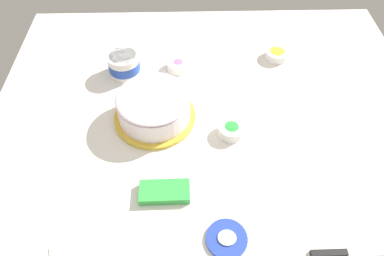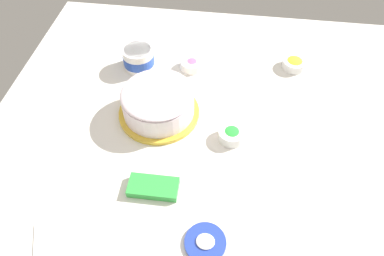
# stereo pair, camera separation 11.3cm
# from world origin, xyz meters

# --- Properties ---
(ground_plane) EXTENTS (1.54, 1.54, 0.00)m
(ground_plane) POSITION_xyz_m (0.00, 0.00, 0.00)
(ground_plane) COLOR silver
(frosted_cake) EXTENTS (0.28, 0.28, 0.12)m
(frosted_cake) POSITION_xyz_m (-0.19, 0.12, 0.05)
(frosted_cake) COLOR gold
(frosted_cake) RESTS_ON ground_plane
(frosting_tub) EXTENTS (0.12, 0.12, 0.09)m
(frosting_tub) POSITION_xyz_m (-0.32, 0.35, 0.04)
(frosting_tub) COLOR white
(frosting_tub) RESTS_ON ground_plane
(frosting_tub_lid) EXTENTS (0.11, 0.11, 0.02)m
(frosting_tub_lid) POSITION_xyz_m (0.02, -0.32, 0.01)
(frosting_tub_lid) COLOR #233DAD
(frosting_tub_lid) RESTS_ON ground_plane
(sprinkle_bowl_green) EXTENTS (0.09, 0.09, 0.04)m
(sprinkle_bowl_green) POSITION_xyz_m (0.06, 0.04, 0.02)
(sprinkle_bowl_green) COLOR white
(sprinkle_bowl_green) RESTS_ON ground_plane
(sprinkle_bowl_pink) EXTENTS (0.09, 0.09, 0.04)m
(sprinkle_bowl_pink) POSITION_xyz_m (-0.11, 0.37, 0.02)
(sprinkle_bowl_pink) COLOR white
(sprinkle_bowl_pink) RESTS_ON ground_plane
(sprinkle_bowl_yellow) EXTENTS (0.09, 0.09, 0.04)m
(sprinkle_bowl_yellow) POSITION_xyz_m (0.28, 0.43, 0.02)
(sprinkle_bowl_yellow) COLOR white
(sprinkle_bowl_yellow) RESTS_ON ground_plane
(candy_box_lower) EXTENTS (0.15, 0.07, 0.03)m
(candy_box_lower) POSITION_xyz_m (-0.15, -0.18, 0.01)
(candy_box_lower) COLOR green
(candy_box_lower) RESTS_ON ground_plane
(paper_napkin) EXTENTS (0.19, 0.19, 0.01)m
(paper_napkin) POSITION_xyz_m (-0.36, -0.37, 0.00)
(paper_napkin) COLOR white
(paper_napkin) RESTS_ON ground_plane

